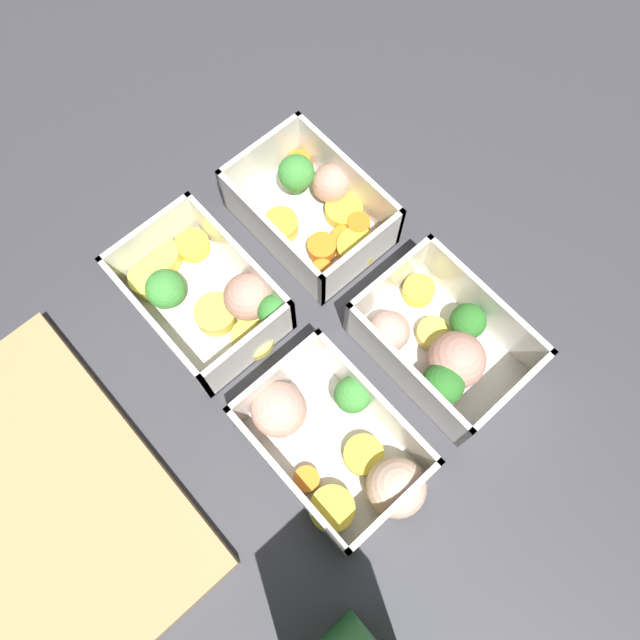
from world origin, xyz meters
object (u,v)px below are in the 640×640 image
Objects in this scene: container_near_left at (441,347)px; container_far_left at (337,446)px; container_near_right at (315,208)px; container_far_right at (207,295)px.

container_far_left is (-0.00, 0.12, -0.00)m from container_near_left.
container_far_left is at bearing 142.80° from container_near_right.
container_far_right is (0.17, 0.12, -0.00)m from container_near_left.
container_near_right and container_far_right have the same top height.
container_far_left is at bearing 178.54° from container_far_right.
container_near_left is at bearing 176.10° from container_near_right.
container_far_left is at bearing 91.12° from container_near_left.
container_near_right is 0.86× the size of container_far_left.
container_far_right is (-0.00, 0.13, 0.00)m from container_near_right.
container_near_left is at bearing -88.88° from container_far_left.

